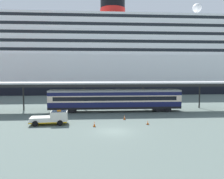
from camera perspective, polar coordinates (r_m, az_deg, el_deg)
ground_plane at (r=28.24m, az=0.61°, el=-10.74°), size 400.00×400.00×0.00m
cruise_ship at (r=82.28m, az=-8.31°, el=7.95°), size 155.79×23.33×35.03m
platform_canopy at (r=41.49m, az=0.76°, el=1.63°), size 47.08×5.54×5.53m
train_carriage at (r=41.37m, az=0.80°, el=-2.55°), size 24.45×2.81×4.11m
service_truck at (r=32.70m, az=-15.10°, el=-6.99°), size 5.32×2.50×2.02m
traffic_cone_near at (r=32.02m, az=9.21°, el=-8.41°), size 0.36×0.36×0.60m
traffic_cone_mid at (r=34.79m, az=3.24°, el=-7.19°), size 0.36×0.36×0.73m
traffic_cone_far at (r=30.47m, az=-4.57°, el=-8.90°), size 0.36×0.36×0.74m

